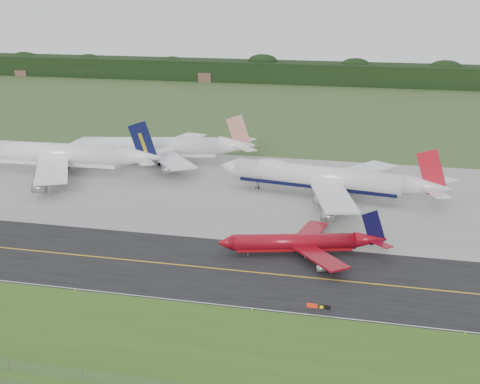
% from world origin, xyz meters
% --- Properties ---
extents(ground, '(600.00, 600.00, 0.00)m').
position_xyz_m(ground, '(0.00, 0.00, 0.00)').
color(ground, '#374E24').
rests_on(ground, ground).
extents(grass_verge, '(400.00, 30.00, 0.01)m').
position_xyz_m(grass_verge, '(0.00, -35.00, 0.01)').
color(grass_verge, '#375C1B').
rests_on(grass_verge, ground).
extents(taxiway, '(400.00, 32.00, 0.02)m').
position_xyz_m(taxiway, '(0.00, -4.00, 0.01)').
color(taxiway, black).
rests_on(taxiway, ground).
extents(apron, '(400.00, 78.00, 0.01)m').
position_xyz_m(apron, '(0.00, 51.00, 0.01)').
color(apron, gray).
rests_on(apron, ground).
extents(taxiway_centreline, '(400.00, 0.40, 0.00)m').
position_xyz_m(taxiway_centreline, '(0.00, -4.00, 0.03)').
color(taxiway_centreline, gold).
rests_on(taxiway_centreline, taxiway).
extents(taxiway_edge_line, '(400.00, 0.25, 0.00)m').
position_xyz_m(taxiway_edge_line, '(0.00, -19.50, 0.03)').
color(taxiway_edge_line, silver).
rests_on(taxiway_edge_line, taxiway).
extents(horizon_treeline, '(700.00, 25.00, 12.00)m').
position_xyz_m(horizon_treeline, '(0.00, 273.76, 5.47)').
color(horizon_treeline, black).
rests_on(horizon_treeline, ground).
extents(jet_ba_747, '(64.34, 52.71, 16.21)m').
position_xyz_m(jet_ba_747, '(6.08, 49.52, 5.52)').
color(jet_ba_747, silver).
rests_on(jet_ba_747, ground).
extents(jet_red_737, '(35.80, 28.55, 9.82)m').
position_xyz_m(jet_red_737, '(6.15, 7.82, 2.71)').
color(jet_red_737, maroon).
rests_on(jet_red_737, ground).
extents(jet_navy_gold, '(67.26, 58.68, 17.38)m').
position_xyz_m(jet_navy_gold, '(-76.74, 55.64, 5.71)').
color(jet_navy_gold, white).
rests_on(jet_navy_gold, ground).
extents(jet_star_tail, '(60.95, 50.14, 16.19)m').
position_xyz_m(jet_star_tail, '(-49.88, 73.67, 5.40)').
color(jet_star_tail, silver).
rests_on(jet_star_tail, ground).
extents(taxiway_sign, '(4.26, 0.38, 1.42)m').
position_xyz_m(taxiway_sign, '(12.61, -18.00, 1.00)').
color(taxiway_sign, slate).
rests_on(taxiway_sign, ground).
extents(edge_marker_left, '(0.16, 0.16, 0.50)m').
position_xyz_m(edge_marker_left, '(-33.16, -20.50, 0.25)').
color(edge_marker_left, yellow).
rests_on(edge_marker_left, ground).
extents(edge_marker_center, '(0.16, 0.16, 0.50)m').
position_xyz_m(edge_marker_center, '(1.18, -20.50, 0.25)').
color(edge_marker_center, yellow).
rests_on(edge_marker_center, ground).
extents(edge_marker_right, '(0.16, 0.16, 0.50)m').
position_xyz_m(edge_marker_right, '(37.31, -20.50, 0.25)').
color(edge_marker_right, yellow).
rests_on(edge_marker_right, ground).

